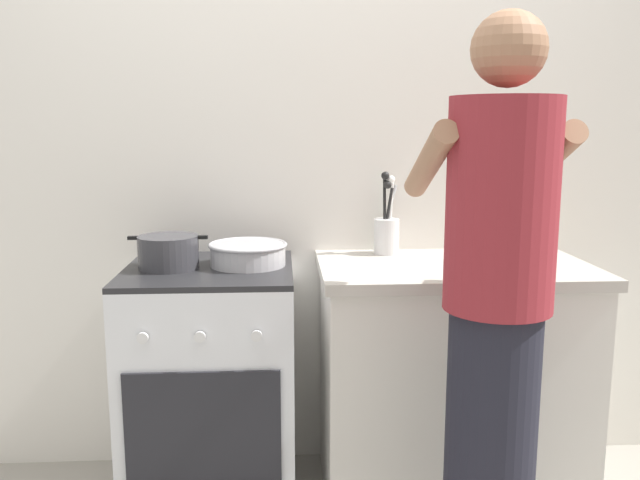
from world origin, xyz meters
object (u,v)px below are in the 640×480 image
object	(u,v)px
stove_range	(212,385)
mixing_bowl	(248,253)
utensil_crock	(387,230)
oil_bottle	(527,239)
person	(495,322)
pot	(168,252)

from	to	relation	value
stove_range	mixing_bowl	xyz separation A→B (m)	(0.14, 0.02, 0.50)
utensil_crock	oil_bottle	xyz separation A→B (m)	(0.47, -0.25, 0.00)
stove_range	person	world-z (taller)	person
mixing_bowl	oil_bottle	xyz separation A→B (m)	(1.01, -0.06, 0.05)
stove_range	mixing_bowl	bearing A→B (deg)	9.10
mixing_bowl	person	world-z (taller)	person
oil_bottle	pot	bearing A→B (deg)	178.64
pot	utensil_crock	size ratio (longest dim) A/B	0.86
stove_range	mixing_bowl	size ratio (longest dim) A/B	3.14
stove_range	pot	xyz separation A→B (m)	(-0.14, -0.01, 0.51)
person	mixing_bowl	bearing A→B (deg)	139.50
stove_range	oil_bottle	xyz separation A→B (m)	(1.15, -0.04, 0.55)
stove_range	pot	distance (m)	0.53
utensil_crock	oil_bottle	size ratio (longest dim) A/B	1.40
utensil_crock	person	bearing A→B (deg)	-77.33
mixing_bowl	person	size ratio (longest dim) A/B	0.17
utensil_crock	person	distance (m)	0.83
stove_range	oil_bottle	size ratio (longest dim) A/B	3.86
stove_range	person	bearing A→B (deg)	-34.56
oil_bottle	utensil_crock	bearing A→B (deg)	151.90
utensil_crock	pot	bearing A→B (deg)	-164.90
stove_range	utensil_crock	bearing A→B (deg)	17.37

